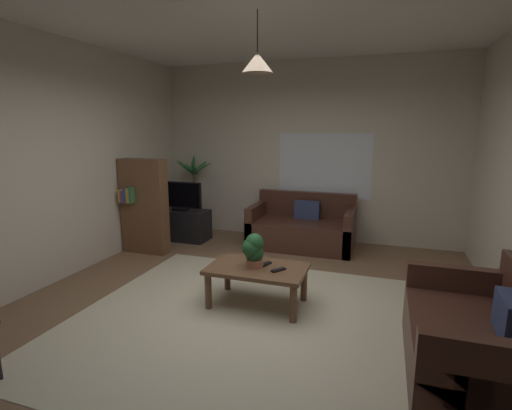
# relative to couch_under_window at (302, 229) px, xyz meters

# --- Properties ---
(floor) EXTENTS (4.92, 5.66, 0.02)m
(floor) POSITION_rel_couch_under_window_xyz_m (-0.07, -2.34, -0.28)
(floor) COLOR brown
(floor) RESTS_ON ground
(rug) EXTENTS (3.20, 3.11, 0.01)m
(rug) POSITION_rel_couch_under_window_xyz_m (-0.07, -2.54, -0.27)
(rug) COLOR beige
(rug) RESTS_ON ground
(wall_back) EXTENTS (5.04, 0.06, 2.90)m
(wall_back) POSITION_rel_couch_under_window_xyz_m (-0.07, 0.52, 1.18)
(wall_back) COLOR beige
(wall_back) RESTS_ON ground
(wall_left) EXTENTS (0.06, 5.66, 2.90)m
(wall_left) POSITION_rel_couch_under_window_xyz_m (-2.56, -2.34, 1.18)
(wall_left) COLOR beige
(wall_left) RESTS_ON ground
(ceiling) EXTENTS (4.92, 5.66, 0.02)m
(ceiling) POSITION_rel_couch_under_window_xyz_m (-0.07, -2.34, 2.64)
(ceiling) COLOR white
(window_pane) EXTENTS (1.49, 0.01, 1.03)m
(window_pane) POSITION_rel_couch_under_window_xyz_m (0.24, 0.49, 0.96)
(window_pane) COLOR white
(couch_under_window) EXTENTS (1.59, 0.86, 0.82)m
(couch_under_window) POSITION_rel_couch_under_window_xyz_m (0.00, 0.00, 0.00)
(couch_under_window) COLOR #47281E
(couch_under_window) RESTS_ON ground
(couch_right_side) EXTENTS (0.86, 1.37, 0.82)m
(couch_right_side) POSITION_rel_couch_under_window_xyz_m (1.89, -2.77, 0.00)
(couch_right_side) COLOR #47281E
(couch_right_side) RESTS_ON ground
(coffee_table) EXTENTS (1.01, 0.62, 0.42)m
(coffee_table) POSITION_rel_couch_under_window_xyz_m (-0.02, -2.15, 0.08)
(coffee_table) COLOR brown
(coffee_table) RESTS_ON ground
(book_on_table_0) EXTENTS (0.12, 0.10, 0.02)m
(book_on_table_0) POSITION_rel_couch_under_window_xyz_m (-0.07, -2.14, 0.16)
(book_on_table_0) COLOR gold
(book_on_table_0) RESTS_ON coffee_table
(remote_on_table_0) EXTENTS (0.13, 0.16, 0.02)m
(remote_on_table_0) POSITION_rel_couch_under_window_xyz_m (0.22, -2.19, 0.16)
(remote_on_table_0) COLOR black
(remote_on_table_0) RESTS_ON coffee_table
(remote_on_table_1) EXTENTS (0.10, 0.17, 0.02)m
(remote_on_table_1) POSITION_rel_couch_under_window_xyz_m (0.04, -2.08, 0.16)
(remote_on_table_1) COLOR black
(remote_on_table_1) RESTS_ON coffee_table
(potted_plant_on_table) EXTENTS (0.22, 0.22, 0.36)m
(potted_plant_on_table) POSITION_rel_couch_under_window_xyz_m (-0.06, -2.16, 0.33)
(potted_plant_on_table) COLOR #B77051
(potted_plant_on_table) RESTS_ON coffee_table
(tv_stand) EXTENTS (0.90, 0.44, 0.50)m
(tv_stand) POSITION_rel_couch_under_window_xyz_m (-1.98, -0.26, -0.02)
(tv_stand) COLOR black
(tv_stand) RESTS_ON ground
(tv) EXTENTS (0.76, 0.16, 0.47)m
(tv) POSITION_rel_couch_under_window_xyz_m (-1.98, -0.28, 0.47)
(tv) COLOR black
(tv) RESTS_ON tv_stand
(potted_palm_corner) EXTENTS (0.81, 0.82, 1.45)m
(potted_palm_corner) POSITION_rel_couch_under_window_xyz_m (-1.99, 0.23, 0.36)
(potted_palm_corner) COLOR #B77051
(potted_palm_corner) RESTS_ON ground
(bookshelf_corner) EXTENTS (0.70, 0.31, 1.40)m
(bookshelf_corner) POSITION_rel_couch_under_window_xyz_m (-2.17, -1.02, 0.43)
(bookshelf_corner) COLOR brown
(bookshelf_corner) RESTS_ON ground
(pendant_lamp) EXTENTS (0.30, 0.30, 0.56)m
(pendant_lamp) POSITION_rel_couch_under_window_xyz_m (-0.02, -2.15, 2.16)
(pendant_lamp) COLOR black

